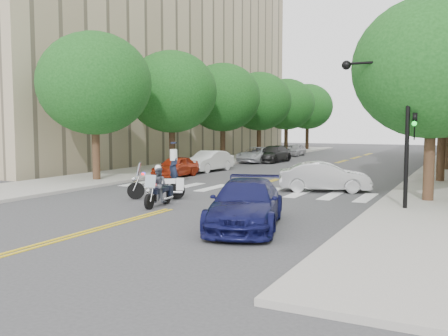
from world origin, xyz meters
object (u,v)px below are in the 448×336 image
Objects in this scene: officer_standing at (174,168)px; convertible at (325,177)px; motorcycle_police at (159,188)px; sedan_blue at (246,204)px; motorcycle_parked at (161,186)px.

officer_standing is 0.43× the size of convertible.
officer_standing is (-3.07, 5.94, 0.20)m from motorcycle_police.
motorcycle_police is 5.29m from sedan_blue.
motorcycle_police is at bearing 138.74° from sedan_blue.
motorcycle_police is 8.72m from convertible.
sedan_blue is at bearing -16.64° from officer_standing.
officer_standing reaches higher than motorcycle_parked.
motorcycle_parked is 0.53× the size of convertible.
motorcycle_police is 0.40× the size of sedan_blue.
motorcycle_parked is 4.81m from officer_standing.
sedan_blue is at bearing 148.56° from motorcycle_police.
motorcycle_parked is at bearing 115.61° from convertible.
officer_standing is 11.34m from sedan_blue.
motorcycle_police is 1.09× the size of officer_standing.
officer_standing is 0.36× the size of sedan_blue.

